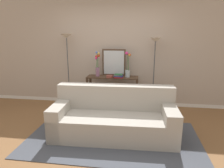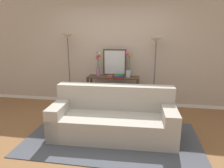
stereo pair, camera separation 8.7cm
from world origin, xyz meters
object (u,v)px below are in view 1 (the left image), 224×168
object	(u,v)px
floor_lamp_right	(155,54)
wall_mirror	(114,62)
couch	(114,119)
fruit_bowl	(110,76)
vase_short_flowers	(128,68)
vase_tall_flowers	(98,66)
console_table	(112,87)
floor_lamp_left	(67,50)
book_stack	(118,76)
book_row_under_console	(103,105)

from	to	relation	value
floor_lamp_right	wall_mirror	world-z (taller)	floor_lamp_right
couch	fruit_bowl	bearing A→B (deg)	102.49
wall_mirror	fruit_bowl	distance (m)	0.40
vase_short_flowers	floor_lamp_right	bearing A→B (deg)	4.17
vase_tall_flowers	console_table	bearing A→B (deg)	-0.03
vase_tall_flowers	fruit_bowl	world-z (taller)	vase_tall_flowers
floor_lamp_left	book_stack	bearing A→B (deg)	-7.04
wall_mirror	book_stack	world-z (taller)	wall_mirror
vase_tall_flowers	book_stack	size ratio (longest dim) A/B	2.65
wall_mirror	book_row_under_console	xyz separation A→B (m)	(-0.26, -0.15, -1.07)
console_table	couch	bearing A→B (deg)	-80.64
wall_mirror	vase_short_flowers	size ratio (longest dim) A/B	1.07
fruit_bowl	book_stack	distance (m)	0.21
console_table	book_row_under_console	xyz separation A→B (m)	(-0.25, 0.00, -0.50)
vase_tall_flowers	vase_short_flowers	bearing A→B (deg)	0.04
vase_short_flowers	book_row_under_console	size ratio (longest dim) A/B	1.24
book_stack	vase_tall_flowers	bearing A→B (deg)	167.80
book_stack	book_row_under_console	bearing A→B (deg)	164.65
fruit_bowl	book_stack	xyz separation A→B (m)	(0.21, 0.00, 0.01)
fruit_bowl	floor_lamp_left	bearing A→B (deg)	171.50
fruit_bowl	book_row_under_console	xyz separation A→B (m)	(-0.20, 0.11, -0.78)
book_stack	vase_short_flowers	bearing A→B (deg)	28.76
floor_lamp_left	floor_lamp_right	bearing A→B (deg)	0.00
wall_mirror	book_stack	distance (m)	0.41
floor_lamp_left	floor_lamp_right	xyz separation A→B (m)	(2.09, 0.00, -0.06)
fruit_bowl	book_row_under_console	world-z (taller)	fruit_bowl
couch	console_table	distance (m)	1.36
wall_mirror	floor_lamp_left	bearing A→B (deg)	-174.55
console_table	fruit_bowl	size ratio (longest dim) A/B	7.61
couch	book_stack	xyz separation A→B (m)	(-0.06, 1.21, 0.53)
floor_lamp_left	book_stack	distance (m)	1.40
wall_mirror	book_row_under_console	distance (m)	1.11
couch	floor_lamp_right	size ratio (longest dim) A/B	1.28
floor_lamp_right	vase_short_flowers	distance (m)	0.69
book_row_under_console	console_table	bearing A→B (deg)	0.00
floor_lamp_left	vase_short_flowers	distance (m)	1.53
couch	wall_mirror	distance (m)	1.70
floor_lamp_right	wall_mirror	xyz separation A→B (m)	(-0.96, 0.11, -0.23)
fruit_bowl	book_row_under_console	size ratio (longest dim) A/B	0.33
wall_mirror	book_stack	size ratio (longest dim) A/B	2.87
floor_lamp_left	vase_tall_flowers	size ratio (longest dim) A/B	3.05
book_stack	floor_lamp_right	bearing A→B (deg)	10.93
vase_short_flowers	console_table	bearing A→B (deg)	-179.90
book_row_under_console	floor_lamp_left	bearing A→B (deg)	177.02
vase_short_flowers	fruit_bowl	world-z (taller)	vase_short_flowers
console_table	wall_mirror	world-z (taller)	wall_mirror
console_table	book_stack	distance (m)	0.35
floor_lamp_left	floor_lamp_right	size ratio (longest dim) A/B	1.04
vase_tall_flowers	vase_short_flowers	distance (m)	0.73
floor_lamp_left	book_row_under_console	xyz separation A→B (m)	(0.87, -0.05, -1.36)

